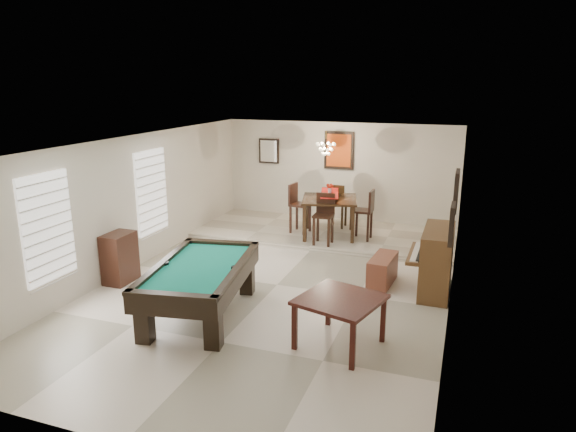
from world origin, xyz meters
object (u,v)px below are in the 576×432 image
Objects in this scene: dining_chair_north at (338,205)px; apothecary_chest at (120,258)px; dining_chair_east at (363,215)px; pool_table at (201,291)px; upright_piano at (429,260)px; piano_bench at (382,270)px; dining_chair_south at (323,220)px; chandelier at (326,144)px; flower_vase at (330,188)px; dining_table at (329,215)px; square_table at (340,322)px; dining_chair_west at (300,208)px.

apothecary_chest is at bearing 58.71° from dining_chair_north.
pool_table is at bearing -18.96° from dining_chair_east.
upright_piano is 0.86m from piano_bench.
dining_chair_south is at bearing 135.06° from piano_bench.
pool_table is 2.63× the size of apothecary_chest.
chandelier is (-1.80, 2.50, 1.94)m from piano_bench.
upright_piano is at bearing 130.21° from dining_chair_north.
upright_piano is at bearing -43.18° from flower_vase.
dining_table is 1.09× the size of dining_chair_south.
piano_bench is 3.44m from dining_chair_north.
dining_chair_east reaches higher than apothecary_chest.
flower_vase is (0.00, 0.00, 0.62)m from dining_table.
chandelier is at bearing -105.59° from dining_chair_east.
apothecary_chest reaches higher than pool_table.
square_table is 0.93× the size of dining_chair_south.
flower_vase reaches higher than dining_chair_west.
piano_bench is at bearing 22.10° from dining_chair_east.
chandelier reaches higher than dining_chair_east.
dining_chair_south is 1.85× the size of chandelier.
dining_table is at bearing 51.56° from apothecary_chest.
dining_chair_west reaches higher than square_table.
chandelier reaches higher than upright_piano.
upright_piano is at bearing 37.50° from dining_chair_east.
dining_chair_east reaches higher than dining_chair_south.
dining_chair_north is (-2.41, 3.05, 0.09)m from upright_piano.
upright_piano is at bearing -2.69° from piano_bench.
piano_bench is 3.27m from dining_chair_west.
dining_chair_south is at bearing -86.21° from dining_table.
piano_bench is 4.81m from apothecary_chest.
dining_chair_north is 1.04m from dining_chair_west.
dining_chair_south is at bearing 66.43° from pool_table.
dining_chair_north is at bearing 89.61° from dining_table.
dining_chair_east is at bearing 135.73° from dining_chair_north.
dining_chair_north is 0.95× the size of dining_chair_east.
chandelier is (-1.60, 4.96, 1.84)m from square_table.
dining_chair_north is (2.97, 4.52, 0.19)m from apothecary_chest.
dining_chair_south is 1.03m from dining_chair_west.
chandelier reaches higher than dining_chair_west.
flower_vase reaches higher than square_table.
dining_chair_south is at bearing -125.43° from dining_chair_west.
dining_chair_north is at bearing 89.61° from flower_vase.
dining_chair_north is at bearing -36.16° from dining_chair_west.
flower_vase is at bearing -56.35° from chandelier.
pool_table is 4.63m from flower_vase.
chandelier is (-0.19, 0.28, 0.96)m from flower_vase.
pool_table is 2.14× the size of dining_chair_east.
pool_table is at bearing -19.59° from apothecary_chest.
square_table is 4.26m from dining_chair_south.
flower_vase is (-2.41, 2.26, 0.67)m from upright_piano.
dining_chair_south is (3.00, 3.07, 0.21)m from apothecary_chest.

